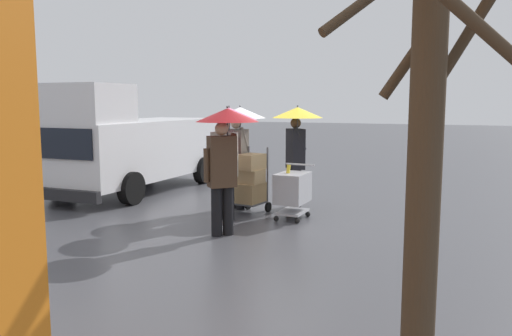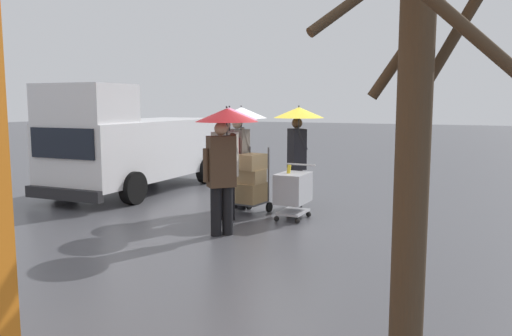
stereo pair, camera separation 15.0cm
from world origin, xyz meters
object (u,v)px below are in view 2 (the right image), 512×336
Objects in this scene: pedestrian_black_side at (227,137)px; bare_tree_near at (412,163)px; hand_dolly_boxes at (252,180)px; pedestrian_pink_side at (298,133)px; pedestrian_far_side at (224,140)px; cargo_van_parked_right at (134,144)px; shopping_cart_vendor at (293,190)px; pedestrian_white_side at (239,134)px.

bare_tree_near reaches higher than pedestrian_black_side.
pedestrian_pink_side is (-0.65, -0.89, 0.91)m from hand_dolly_boxes.
pedestrian_black_side is 1.10m from pedestrian_far_side.
cargo_van_parked_right is 2.49× the size of pedestrian_far_side.
hand_dolly_boxes is at bearing -103.36° from pedestrian_black_side.
pedestrian_far_side is 0.60× the size of bare_tree_near.
bare_tree_near is at bearing 115.89° from pedestrian_pink_side.
pedestrian_black_side is at bearing -50.67° from bare_tree_near.
cargo_van_parked_right is at bearing -15.27° from shopping_cart_vendor.
shopping_cart_vendor is 0.29× the size of bare_tree_near.
pedestrian_white_side is at bearing -34.56° from hand_dolly_boxes.
cargo_van_parked_right is 4.86m from shopping_cart_vendor.
shopping_cart_vendor is 1.59m from pedestrian_black_side.
pedestrian_far_side is (0.63, 1.57, 1.02)m from shopping_cart_vendor.
pedestrian_pink_side is at bearing -150.04° from pedestrian_white_side.
pedestrian_black_side reaches higher than shopping_cart_vendor.
pedestrian_black_side and pedestrian_white_side have the same top height.
cargo_van_parked_right is 3.45m from pedestrian_white_side.
cargo_van_parked_right reaches higher than shopping_cart_vendor.
pedestrian_pink_side is at bearing 176.88° from cargo_van_parked_right.
pedestrian_black_side is at bearing 152.66° from cargo_van_parked_right.
cargo_van_parked_right is 4.93m from pedestrian_far_side.
bare_tree_near is (-3.45, 3.78, 0.20)m from pedestrian_far_side.
pedestrian_white_side is (1.06, 0.61, -0.01)m from pedestrian_pink_side.
cargo_van_parked_right is 4.40m from pedestrian_pink_side.
pedestrian_far_side is (-0.47, 1.00, 0.01)m from pedestrian_black_side.
hand_dolly_boxes is (0.93, -0.14, 0.10)m from shopping_cart_vendor.
pedestrian_white_side reaches higher than hand_dolly_boxes.
pedestrian_white_side is (-3.32, 0.85, 0.39)m from cargo_van_parked_right.
bare_tree_near reaches higher than cargo_van_parked_right.
pedestrian_black_side is at bearing 62.80° from pedestrian_pink_side.
pedestrian_white_side is 1.00× the size of pedestrian_far_side.
pedestrian_black_side is at bearing 27.25° from shopping_cart_vendor.
bare_tree_near is at bearing 124.31° from hand_dolly_boxes.
pedestrian_far_side is (-0.70, 1.99, 0.01)m from pedestrian_white_side.
shopping_cart_vendor is 1.97m from pedestrian_far_side.
bare_tree_near is (-3.92, 4.78, 0.22)m from pedestrian_black_side.
shopping_cart_vendor is 0.49× the size of pedestrian_far_side.
pedestrian_black_side is (1.10, 0.57, 1.00)m from shopping_cart_vendor.
hand_dolly_boxes is at bearing 145.44° from pedestrian_white_side.
shopping_cart_vendor is at bearing -62.22° from bare_tree_near.
bare_tree_near is at bearing 132.38° from pedestrian_far_side.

